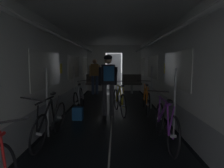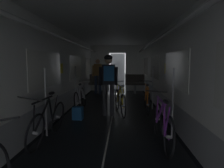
% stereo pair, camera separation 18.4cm
% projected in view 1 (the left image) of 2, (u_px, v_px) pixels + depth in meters
% --- Properties ---
extents(train_car_shell, '(3.14, 12.34, 2.57)m').
position_uv_depth(train_car_shell, '(112.00, 56.00, 5.36)').
color(train_car_shell, black).
rests_on(train_car_shell, ground).
extents(bench_seat_far_left, '(0.98, 0.51, 0.95)m').
position_uv_depth(bench_seat_far_left, '(96.00, 82.00, 9.94)').
color(bench_seat_far_left, gray).
rests_on(bench_seat_far_left, ground).
extents(bench_seat_far_right, '(0.98, 0.51, 0.95)m').
position_uv_depth(bench_seat_far_right, '(132.00, 82.00, 9.91)').
color(bench_seat_far_right, gray).
rests_on(bench_seat_far_right, ground).
extents(bicycle_silver, '(0.44, 1.69, 0.96)m').
position_uv_depth(bicycle_silver, '(79.00, 99.00, 6.29)').
color(bicycle_silver, black).
rests_on(bicycle_silver, ground).
extents(bicycle_black, '(0.44, 1.69, 0.96)m').
position_uv_depth(bicycle_black, '(50.00, 122.00, 3.78)').
color(bicycle_black, black).
rests_on(bicycle_black, ground).
extents(bicycle_purple, '(0.44, 1.69, 0.95)m').
position_uv_depth(bicycle_purple, '(165.00, 124.00, 3.67)').
color(bicycle_purple, black).
rests_on(bicycle_purple, ground).
extents(bicycle_orange, '(0.44, 1.69, 0.94)m').
position_uv_depth(bicycle_orange, '(146.00, 100.00, 6.11)').
color(bicycle_orange, black).
rests_on(bicycle_orange, ground).
extents(person_cyclist_aisle, '(0.55, 0.42, 1.73)m').
position_uv_depth(person_cyclist_aisle, '(108.00, 78.00, 5.57)').
color(person_cyclist_aisle, '#2D2D33').
rests_on(person_cyclist_aisle, ground).
extents(bicycle_yellow_in_aisle, '(0.49, 1.67, 0.94)m').
position_uv_depth(bicycle_yellow_in_aisle, '(119.00, 101.00, 5.90)').
color(bicycle_yellow_in_aisle, black).
rests_on(bicycle_yellow_in_aisle, ground).
extents(person_standing_near_bench, '(0.53, 0.23, 1.69)m').
position_uv_depth(person_standing_near_bench, '(95.00, 74.00, 9.52)').
color(person_standing_near_bench, '#384C75').
rests_on(person_standing_near_bench, ground).
extents(backpack_on_floor, '(0.28, 0.22, 0.34)m').
position_uv_depth(backpack_on_floor, '(78.00, 113.00, 5.27)').
color(backpack_on_floor, '#1E5693').
rests_on(backpack_on_floor, ground).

